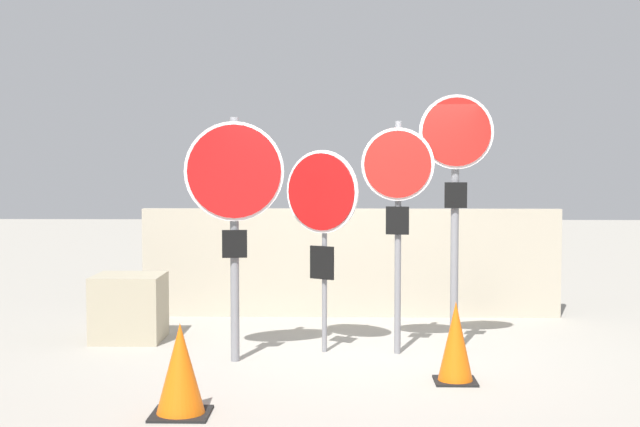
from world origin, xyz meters
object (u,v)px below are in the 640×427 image
at_px(traffic_cone_0, 456,342).
at_px(storage_crate, 129,307).
at_px(stop_sign_0, 234,193).
at_px(traffic_cone_1, 180,370).
at_px(stop_sign_2, 398,188).
at_px(stop_sign_1, 322,204).
at_px(stop_sign_3, 456,172).

distance_m(traffic_cone_0, storage_crate, 3.73).
xyz_separation_m(stop_sign_0, traffic_cone_0, (2.03, -0.72, -1.28)).
bearing_deg(traffic_cone_1, stop_sign_2, 50.41).
bearing_deg(stop_sign_1, storage_crate, -164.67).
xyz_separation_m(stop_sign_2, traffic_cone_0, (0.44, -1.10, -1.32)).
xyz_separation_m(stop_sign_1, traffic_cone_1, (-1.04, -2.23, -1.15)).
bearing_deg(stop_sign_0, traffic_cone_0, -26.56).
xyz_separation_m(stop_sign_0, stop_sign_1, (0.83, 0.44, -0.13)).
bearing_deg(stop_sign_1, traffic_cone_0, -13.47).
xyz_separation_m(stop_sign_1, stop_sign_3, (1.33, -0.06, 0.32)).
bearing_deg(storage_crate, traffic_cone_0, -27.85).
xyz_separation_m(stop_sign_2, storage_crate, (-2.86, 0.64, -1.32)).
height_order(stop_sign_0, storage_crate, stop_sign_0).
relative_size(traffic_cone_0, traffic_cone_1, 1.01).
bearing_deg(stop_sign_2, stop_sign_3, 10.60).
height_order(stop_sign_0, stop_sign_1, stop_sign_0).
distance_m(stop_sign_0, stop_sign_3, 2.20).
height_order(traffic_cone_0, storage_crate, traffic_cone_0).
height_order(stop_sign_2, stop_sign_3, stop_sign_3).
relative_size(stop_sign_2, stop_sign_3, 0.90).
distance_m(stop_sign_3, traffic_cone_0, 1.85).
height_order(stop_sign_0, stop_sign_2, stop_sign_0).
relative_size(stop_sign_1, storage_crate, 2.80).
height_order(stop_sign_0, stop_sign_3, stop_sign_3).
bearing_deg(storage_crate, stop_sign_3, -10.50).
distance_m(stop_sign_3, storage_crate, 3.79).
height_order(stop_sign_1, storage_crate, stop_sign_1).
xyz_separation_m(stop_sign_1, traffic_cone_0, (1.20, -1.17, -1.15)).
relative_size(stop_sign_3, traffic_cone_1, 3.64).
height_order(stop_sign_0, traffic_cone_0, stop_sign_0).
height_order(traffic_cone_0, traffic_cone_1, traffic_cone_0).
xyz_separation_m(stop_sign_2, traffic_cone_1, (-1.79, -2.16, -1.32)).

